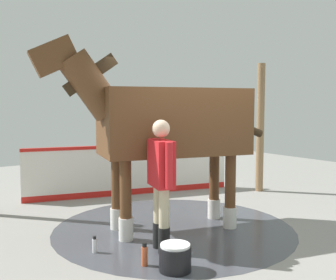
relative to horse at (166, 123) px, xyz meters
The scene contains 9 objects.
ground_plane 1.68m from the horse, 132.71° to the right, with size 16.00×16.00×0.02m, color gray.
wet_patch 1.58m from the horse, 104.76° to the right, with size 3.58×3.58×0.00m, color #42444C.
barrier_wall 2.66m from the horse, 17.69° to the right, with size 1.17×4.16×1.03m.
roof_post_far 3.31m from the horse, 72.18° to the right, with size 0.16×0.16×2.71m, color olive.
horse is the anchor object (origin of this frame).
handler 1.07m from the horse, 140.97° to the left, with size 0.65×0.34×1.67m.
wash_bucket 2.07m from the horse, 148.96° to the left, with size 0.36×0.36×0.31m.
bottle_shampoo 1.97m from the horse, 101.49° to the left, with size 0.06×0.06×0.21m.
bottle_spray 2.00m from the horse, 134.67° to the left, with size 0.07×0.07×0.27m.
Camera 1 is at (-4.42, 3.72, 1.87)m, focal length 42.87 mm.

